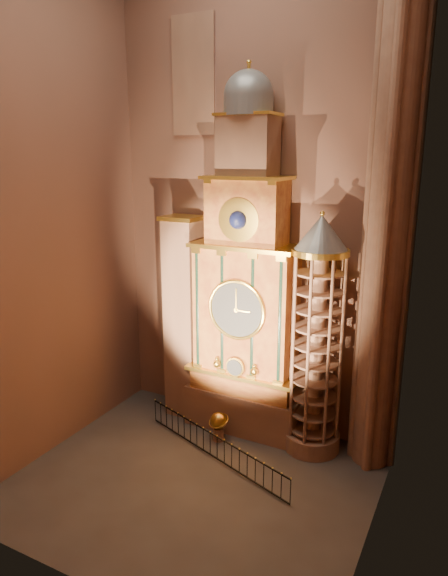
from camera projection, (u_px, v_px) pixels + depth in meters
The scene contains 11 objects.
floor at pixel (193, 482), 21.04m from camera, with size 14.00×14.00×0.00m, color #383330.
wall_back at pixel (256, 200), 23.42m from camera, with size 22.00×22.00×0.00m, color #895A49.
wall_left at pixel (45, 204), 21.35m from camera, with size 22.00×22.00×0.00m, color #895A49.
wall_right at pixel (392, 225), 15.17m from camera, with size 22.00×22.00×0.00m, color #895A49.
astronomical_clock at pixel (246, 296), 23.62m from camera, with size 5.60×2.41×16.70m.
portrait_tower at pixel (184, 318), 25.53m from camera, with size 1.80×1.60×10.20m.
stair_turret at pixel (316, 339), 22.21m from camera, with size 2.50×2.50×10.80m.
gothic_pier at pixel (390, 208), 19.87m from camera, with size 2.04×2.04×22.00m.
stained_glass_window at pixel (193, 76), 23.38m from camera, with size 2.20×0.14×5.20m.
celestial_globe at pixel (219, 424), 23.92m from camera, with size 1.25×1.22×1.40m.
iron_railing at pixel (214, 446), 22.51m from camera, with size 8.23×3.03×1.14m.
Camera 1 is at (9.49, -15.75, 13.03)m, focal length 32.00 mm.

